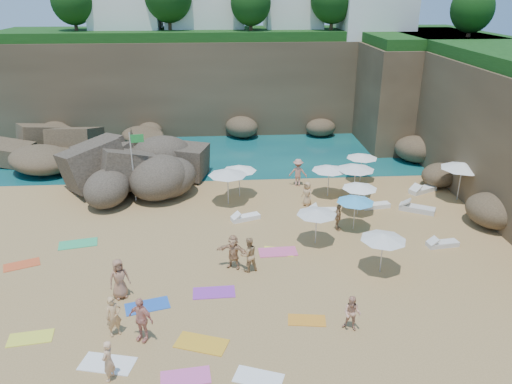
{
  "coord_description": "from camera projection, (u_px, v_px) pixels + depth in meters",
  "views": [
    {
      "loc": [
        0.2,
        -21.99,
        12.4
      ],
      "look_at": [
        2.0,
        3.0,
        2.0
      ],
      "focal_mm": 35.0,
      "sensor_mm": 36.0,
      "label": 1
    }
  ],
  "objects": [
    {
      "name": "ground",
      "position": [
        221.0,
        253.0,
        25.0
      ],
      "size": [
        120.0,
        120.0,
        0.0
      ],
      "primitive_type": "plane",
      "color": "tan",
      "rests_on": "ground"
    },
    {
      "name": "seawater",
      "position": [
        219.0,
        112.0,
        52.63
      ],
      "size": [
        120.0,
        120.0,
        0.0
      ],
      "primitive_type": "plane",
      "color": "#0C4751",
      "rests_on": "ground"
    },
    {
      "name": "cliff_back",
      "position": [
        239.0,
        82.0,
        46.63
      ],
      "size": [
        44.0,
        8.0,
        8.0
      ],
      "primitive_type": "cube",
      "color": "brown",
      "rests_on": "ground"
    },
    {
      "name": "cliff_corner",
      "position": [
        415.0,
        91.0,
        43.02
      ],
      "size": [
        10.0,
        12.0,
        8.0
      ],
      "primitive_type": "cube",
      "color": "brown",
      "rests_on": "ground"
    },
    {
      "name": "rock_promontory",
      "position": [
        79.0,
        157.0,
        39.01
      ],
      "size": [
        12.0,
        7.0,
        2.0
      ],
      "primitive_type": null,
      "color": "brown",
      "rests_on": "ground"
    },
    {
      "name": "clifftop_trees",
      "position": [
        276.0,
        1.0,
        38.98
      ],
      "size": [
        35.6,
        23.82,
        4.4
      ],
      "color": "#11380F",
      "rests_on": "ground"
    },
    {
      "name": "marina_masts",
      "position": [
        55.0,
        86.0,
        50.39
      ],
      "size": [
        3.1,
        0.1,
        6.0
      ],
      "color": "white",
      "rests_on": "ground"
    },
    {
      "name": "rock_outcrop",
      "position": [
        155.0,
        186.0,
        33.3
      ],
      "size": [
        9.28,
        7.08,
        3.63
      ],
      "primitive_type": null,
      "rotation": [
        0.0,
        0.0,
        -0.03
      ],
      "color": "brown",
      "rests_on": "ground"
    },
    {
      "name": "flag_pole",
      "position": [
        134.0,
        158.0,
        30.01
      ],
      "size": [
        0.85,
        0.17,
        4.36
      ],
      "color": "silver",
      "rests_on": "ground"
    },
    {
      "name": "parasol_0",
      "position": [
        239.0,
        168.0,
        30.99
      ],
      "size": [
        2.18,
        2.18,
        2.06
      ],
      "color": "silver",
      "rests_on": "ground"
    },
    {
      "name": "parasol_1",
      "position": [
        228.0,
        172.0,
        29.85
      ],
      "size": [
        2.36,
        2.36,
        2.24
      ],
      "color": "silver",
      "rests_on": "ground"
    },
    {
      "name": "parasol_2",
      "position": [
        360.0,
        186.0,
        28.59
      ],
      "size": [
        2.03,
        2.03,
        1.92
      ],
      "color": "silver",
      "rests_on": "ground"
    },
    {
      "name": "parasol_3",
      "position": [
        362.0,
        156.0,
        33.47
      ],
      "size": [
        2.09,
        2.09,
        1.98
      ],
      "color": "silver",
      "rests_on": "ground"
    },
    {
      "name": "parasol_4",
      "position": [
        463.0,
        166.0,
        30.31
      ],
      "size": [
        2.61,
        2.61,
        2.47
      ],
      "color": "silver",
      "rests_on": "ground"
    },
    {
      "name": "parasol_7",
      "position": [
        329.0,
        168.0,
        31.03
      ],
      "size": [
        2.18,
        2.18,
        2.06
      ],
      "color": "silver",
      "rests_on": "ground"
    },
    {
      "name": "parasol_8",
      "position": [
        356.0,
        167.0,
        30.79
      ],
      "size": [
        2.34,
        2.34,
        2.21
      ],
      "color": "silver",
      "rests_on": "ground"
    },
    {
      "name": "parasol_9",
      "position": [
        317.0,
        212.0,
        25.25
      ],
      "size": [
        2.07,
        2.07,
        1.96
      ],
      "color": "silver",
      "rests_on": "ground"
    },
    {
      "name": "parasol_10",
      "position": [
        356.0,
        199.0,
        26.78
      ],
      "size": [
        2.04,
        2.04,
        1.93
      ],
      "color": "silver",
      "rests_on": "ground"
    },
    {
      "name": "parasol_11",
      "position": [
        384.0,
        237.0,
        22.66
      ],
      "size": [
        2.11,
        2.11,
        2.0
      ],
      "color": "silver",
      "rests_on": "ground"
    },
    {
      "name": "lounger_0",
      "position": [
        246.0,
        218.0,
        28.48
      ],
      "size": [
        1.75,
        1.1,
        0.26
      ],
      "primitive_type": "cube",
      "rotation": [
        0.0,
        0.0,
        0.36
      ],
      "color": "white",
      "rests_on": "ground"
    },
    {
      "name": "lounger_1",
      "position": [
        376.0,
        206.0,
        30.03
      ],
      "size": [
        1.74,
        0.81,
        0.26
      ],
      "primitive_type": "cube",
      "rotation": [
        0.0,
        0.0,
        0.15
      ],
      "color": "white",
      "rests_on": "ground"
    },
    {
      "name": "lounger_2",
      "position": [
        423.0,
        190.0,
        32.3
      ],
      "size": [
        2.02,
        1.44,
        0.3
      ],
      "primitive_type": "cube",
      "rotation": [
        0.0,
        0.0,
        0.47
      ],
      "color": "white",
      "rests_on": "ground"
    },
    {
      "name": "lounger_3",
      "position": [
        323.0,
        211.0,
        29.24
      ],
      "size": [
        1.85,
        0.7,
        0.28
      ],
      "primitive_type": "cube",
      "rotation": [
        0.0,
        0.0,
        -0.05
      ],
      "color": "white",
      "rests_on": "ground"
    },
    {
      "name": "lounger_4",
      "position": [
        417.0,
        209.0,
        29.53
      ],
      "size": [
        2.1,
        1.58,
        0.32
      ],
      "primitive_type": "cube",
      "rotation": [
        0.0,
        0.0,
        -0.51
      ],
      "color": "silver",
      "rests_on": "ground"
    },
    {
      "name": "lounger_5",
      "position": [
        442.0,
        244.0,
        25.58
      ],
      "size": [
        1.69,
        0.76,
        0.25
      ],
      "primitive_type": "cube",
      "rotation": [
        0.0,
        0.0,
        0.13
      ],
      "color": "silver",
      "rests_on": "ground"
    },
    {
      "name": "towel_1",
      "position": [
        186.0,
        377.0,
        17.03
      ],
      "size": [
        1.78,
        1.03,
        0.03
      ],
      "primitive_type": "cube",
      "rotation": [
        0.0,
        0.0,
        0.11
      ],
      "color": "#E659A7",
      "rests_on": "ground"
    },
    {
      "name": "towel_2",
      "position": [
        201.0,
        343.0,
        18.64
      ],
      "size": [
        2.13,
        1.55,
        0.03
      ],
      "primitive_type": "cube",
      "rotation": [
        0.0,
        0.0,
        -0.35
      ],
      "color": "gold",
      "rests_on": "ground"
    },
    {
      "name": "towel_4",
      "position": [
        31.0,
        338.0,
        18.93
      ],
      "size": [
        1.73,
        1.04,
        0.03
      ],
      "primitive_type": "cube",
      "rotation": [
        0.0,
        0.0,
        0.14
      ],
      "color": "yellow",
      "rests_on": "ground"
    },
    {
      "name": "towel_5",
      "position": [
        108.0,
        364.0,
        17.64
      ],
      "size": [
        2.07,
        1.37,
        0.03
      ],
      "primitive_type": "cube",
      "rotation": [
        0.0,
        0.0,
        -0.24
      ],
      "color": "white",
      "rests_on": "ground"
    },
    {
      "name": "towel_6",
      "position": [
        214.0,
        292.0,
        21.74
      ],
      "size": [
        1.85,
        0.97,
        0.03
      ],
      "primitive_type": "cube",
      "rotation": [
        0.0,
        0.0,
        0.03
      ],
      "color": "purple",
      "rests_on": "ground"
    },
    {
      "name": "towel_7",
      "position": [
        22.0,
        265.0,
        23.9
      ],
      "size": [
        1.8,
        1.36,
        0.03
      ],
      "primitive_type": "cube",
      "rotation": [
        0.0,
        0.0,
        0.39
      ],
      "color": "#DD5227",
      "rests_on": "ground"
    },
    {
      "name": "towel_8",
      "position": [
        147.0,
        306.0,
        20.82
      ],
      "size": [
        1.98,
        1.34,
        0.03
      ],
      "primitive_type": "cube",
      "rotation": [
        0.0,
        0.0,
        0.26
      ],
      "color": "blue",
      "rests_on": "ground"
    },
    {
      "name": "towel_9",
      "position": [
        278.0,
        252.0,
        25.05
      ],
      "size": [
        1.94,
        1.02,
        0.03
      ],
      "primitive_type": "cube",
      "rotation": [
        0.0,
        0.0,
        0.04
      ],
      "color": "#E25790",
      "rests_on": "ground"
    },
    {
      "name": "towel_10",
      "position": [
        307.0,
        320.0,
        19.94
      ],
      "size": [
        1.59,
        0.94,
        0.03
      ],
      "primitive_type": "cube",
      "rotation": [
        0.0,
        0.0,
        -0.13
      ],
      "color": "orange",
      "rests_on": "ground"
    },
    {
      "name": "towel_11",
      "position": [
        78.0,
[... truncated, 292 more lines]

